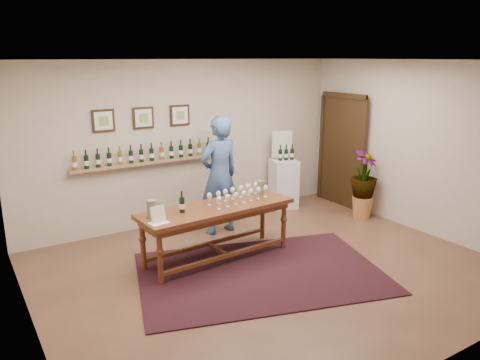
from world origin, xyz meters
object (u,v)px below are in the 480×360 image
tasting_table (217,214)px  potted_plant (364,184)px  person (219,175)px  display_pedestal (283,184)px

tasting_table → potted_plant: size_ratio=2.15×
person → tasting_table: bearing=52.8°
display_pedestal → tasting_table: bearing=-147.8°
potted_plant → display_pedestal: bearing=123.5°
display_pedestal → person: size_ratio=0.48×
display_pedestal → person: bearing=-163.4°
person → display_pedestal: bearing=-168.9°
tasting_table → person: bearing=54.8°
tasting_table → display_pedestal: 2.70m
potted_plant → person: 2.68m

